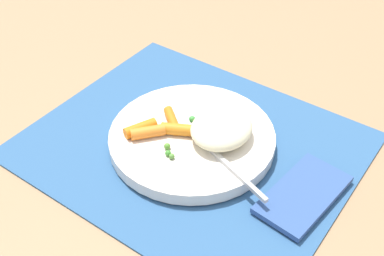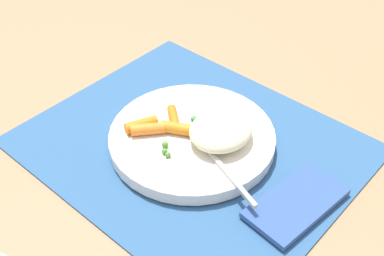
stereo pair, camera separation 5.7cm
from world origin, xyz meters
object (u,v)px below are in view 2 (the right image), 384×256
(fork, at_px, (204,146))
(plate, at_px, (192,138))
(rice_mound, at_px, (221,130))
(carrot_portion, at_px, (161,126))
(napkin, at_px, (296,203))

(fork, bearing_deg, plate, -19.28)
(rice_mound, bearing_deg, carrot_portion, 28.08)
(carrot_portion, distance_m, fork, 0.07)
(carrot_portion, bearing_deg, fork, -169.68)
(plate, height_order, napkin, plate)
(plate, height_order, fork, fork)
(plate, distance_m, fork, 0.04)
(carrot_portion, xyz_separation_m, napkin, (-0.21, -0.02, -0.02))
(fork, bearing_deg, carrot_portion, 10.32)
(plate, xyz_separation_m, carrot_portion, (0.04, 0.02, 0.02))
(fork, bearing_deg, napkin, -175.81)
(rice_mound, xyz_separation_m, carrot_portion, (0.08, 0.04, -0.01))
(plate, bearing_deg, rice_mound, -156.77)
(fork, distance_m, napkin, 0.14)
(rice_mound, distance_m, napkin, 0.14)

